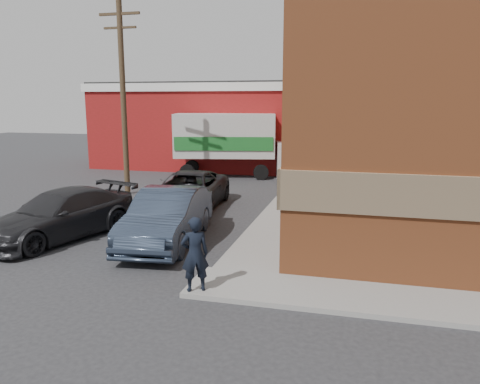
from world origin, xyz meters
The scene contains 9 objects.
ground centered at (0.00, 0.00, 0.00)m, with size 90.00×90.00×0.00m, color #28282B.
sidewalk_west centered at (0.60, 9.00, 0.06)m, with size 1.80×18.00×0.12m, color gray.
warehouse centered at (-6.00, 20.00, 2.81)m, with size 16.30×8.30×5.60m.
utility_pole centered at (-7.50, 9.00, 4.75)m, with size 2.00×0.26×9.00m.
man centered at (-0.20, -1.55, 1.00)m, with size 0.64×0.42×1.76m, color black.
sedan centered at (-2.43, 2.06, 0.86)m, with size 1.81×5.20×1.71m, color #2F3B4F.
suv_a centered at (-3.48, 6.67, 0.77)m, with size 2.55×5.54×1.54m, color black.
suv_b centered at (-6.06, 1.74, 0.78)m, with size 2.19×5.39×1.56m, color #252528.
box_truck centered at (-3.64, 15.23, 2.13)m, with size 7.80×3.75×3.70m.
Camera 1 is at (3.36, -11.19, 4.46)m, focal length 35.00 mm.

